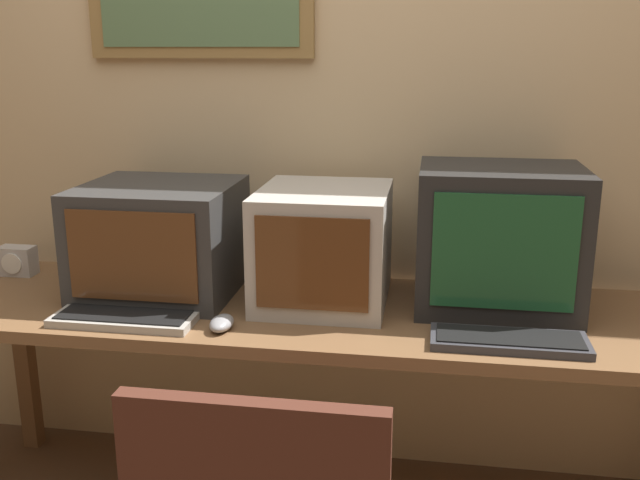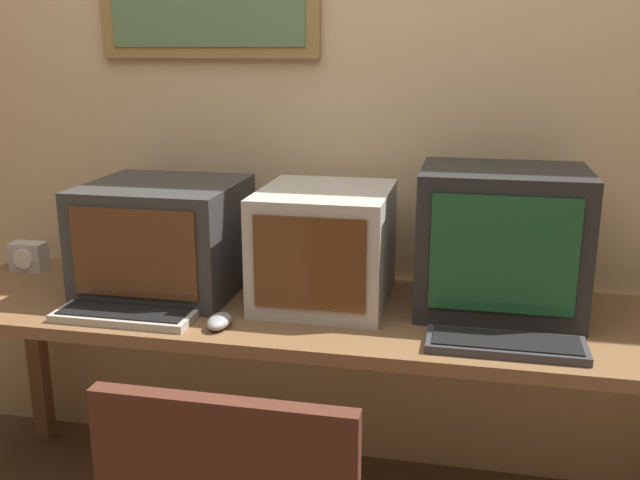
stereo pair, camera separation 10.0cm
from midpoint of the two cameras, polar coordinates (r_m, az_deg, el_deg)
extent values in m
cube|color=#D1B284|center=(2.36, 3.30, 11.58)|extent=(8.00, 0.05, 2.60)
cube|color=brown|center=(2.10, 1.37, -5.93)|extent=(2.36, 0.62, 0.04)
cube|color=brown|center=(2.87, -20.74, -8.64)|extent=(0.06, 0.06, 0.67)
cube|color=#333333|center=(2.25, -11.03, 0.25)|extent=(0.46, 0.43, 0.34)
cube|color=#563319|center=(2.06, -13.38, -1.09)|extent=(0.37, 0.01, 0.26)
cube|color=#B7B2A8|center=(2.11, 1.73, -0.44)|extent=(0.38, 0.42, 0.34)
cube|color=#563319|center=(1.91, 0.58, -1.94)|extent=(0.31, 0.01, 0.26)
cube|color=black|center=(2.10, 15.59, -0.04)|extent=(0.46, 0.36, 0.41)
cube|color=#194C28|center=(1.92, 15.90, -1.20)|extent=(0.38, 0.01, 0.31)
cube|color=#A8A399|center=(2.07, -13.90, -5.80)|extent=(0.40, 0.17, 0.02)
cube|color=black|center=(2.07, -13.93, -5.46)|extent=(0.36, 0.14, 0.00)
cube|color=#333338|center=(1.89, 16.12, -8.09)|extent=(0.40, 0.15, 0.02)
cube|color=black|center=(1.88, 16.15, -7.73)|extent=(0.37, 0.12, 0.00)
ellipsoid|color=gray|center=(1.96, -6.61, -6.49)|extent=(0.06, 0.11, 0.04)
cube|color=#B7B2AD|center=(2.61, -21.27, -1.23)|extent=(0.12, 0.06, 0.10)
cylinder|color=white|center=(2.58, -21.69, -1.45)|extent=(0.07, 0.00, 0.07)
camera|label=1|loc=(0.05, -88.59, 0.38)|focal=40.00mm
camera|label=2|loc=(0.05, 91.41, -0.38)|focal=40.00mm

